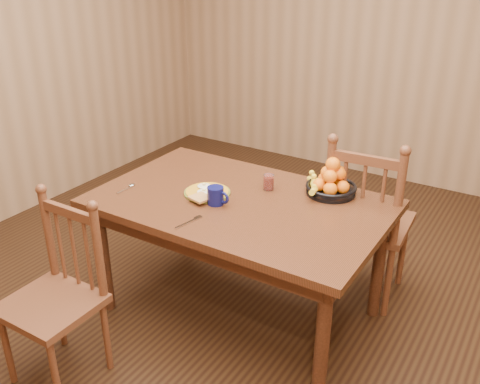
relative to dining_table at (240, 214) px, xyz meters
The scene contains 10 objects.
room 0.68m from the dining_table, ahead, with size 4.52×5.02×2.72m.
dining_table is the anchor object (origin of this frame).
chair_far 0.80m from the dining_table, 45.06° to the left, with size 0.51×0.49×1.06m.
chair_near 1.05m from the dining_table, 119.18° to the right, with size 0.43×0.41×0.95m.
breakfast_plate 0.23m from the dining_table, behind, with size 0.26×0.30×0.04m.
fork 0.37m from the dining_table, 102.93° to the right, with size 0.05×0.18×0.00m.
spoon 0.68m from the dining_table, 163.18° to the right, with size 0.04×0.16×0.01m.
coffee_mug 0.19m from the dining_table, 127.60° to the right, with size 0.13×0.09×0.10m.
juice_glass 0.25m from the dining_table, 73.30° to the left, with size 0.06×0.06×0.09m.
fruit_bowl 0.54m from the dining_table, 41.77° to the left, with size 0.32×0.32×0.22m.
Camera 1 is at (1.41, -2.26, 2.04)m, focal length 40.00 mm.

